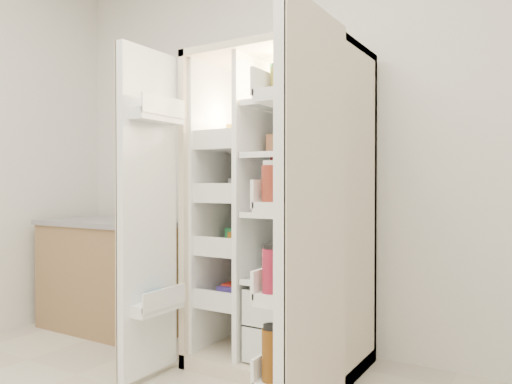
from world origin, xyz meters
The scene contains 5 objects.
wall_back centered at (0.00, 2.00, 1.35)m, with size 4.00×0.02×2.70m, color white.
refrigerator centered at (0.00, 1.65, 0.74)m, with size 0.92×0.70×1.80m.
freezer_door centered at (-0.51, 1.05, 0.89)m, with size 0.15×0.40×1.72m.
fridge_door centered at (0.47, 0.96, 0.87)m, with size 0.17×0.58×1.72m.
kitchen_counter centered at (-1.36, 1.60, 0.40)m, with size 1.08×0.58×0.79m.
Camera 1 is at (1.32, -0.86, 1.04)m, focal length 34.00 mm.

